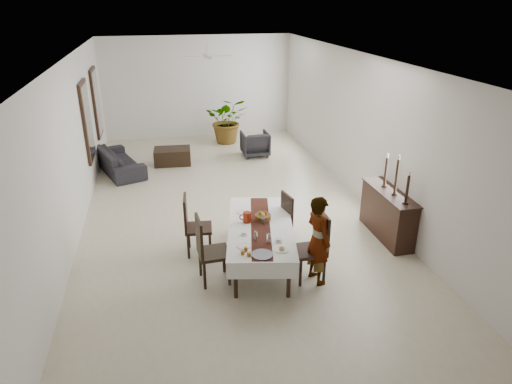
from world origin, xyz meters
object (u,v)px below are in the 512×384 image
object	(u,v)px
dining_table_top	(261,227)
sofa	(119,161)
sideboard_body	(387,215)
red_pitcher	(247,217)
woman	(318,240)

from	to	relation	value
dining_table_top	sofa	bearing A→B (deg)	128.54
sideboard_body	sofa	xyz separation A→B (m)	(-5.21, 4.76, -0.15)
red_pitcher	sofa	world-z (taller)	red_pitcher
dining_table_top	woman	size ratio (longest dim) A/B	1.48
woman	sofa	bearing A→B (deg)	15.22
woman	sideboard_body	world-z (taller)	woman
dining_table_top	sideboard_body	size ratio (longest dim) A/B	1.47
red_pitcher	sideboard_body	bearing A→B (deg)	4.24
dining_table_top	sideboard_body	bearing A→B (deg)	19.90
sideboard_body	sofa	bearing A→B (deg)	137.59
dining_table_top	sofa	size ratio (longest dim) A/B	1.07
red_pitcher	sofa	bearing A→B (deg)	116.20
dining_table_top	sofa	world-z (taller)	dining_table_top
red_pitcher	woman	xyz separation A→B (m)	(0.96, -0.94, -0.05)
sideboard_body	dining_table_top	bearing A→B (deg)	-171.47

